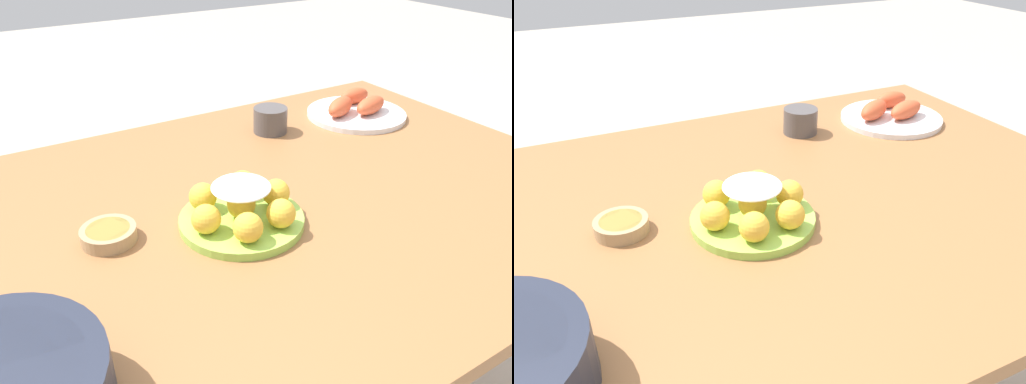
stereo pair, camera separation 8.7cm
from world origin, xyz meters
The scene contains 5 objects.
dining_table centered at (0.00, 0.00, 0.66)m, with size 1.40×0.99×0.74m.
cake_plate centered at (0.10, 0.06, 0.78)m, with size 0.23×0.23×0.09m.
sauce_bowl centered at (0.32, -0.02, 0.76)m, with size 0.10×0.10×0.03m.
seafood_platter centered at (-0.45, -0.25, 0.76)m, with size 0.27×0.27×0.06m.
cup_near centered at (-0.19, -0.29, 0.78)m, with size 0.09×0.09×0.07m.
Camera 2 is at (0.40, 0.77, 1.25)m, focal length 35.00 mm.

